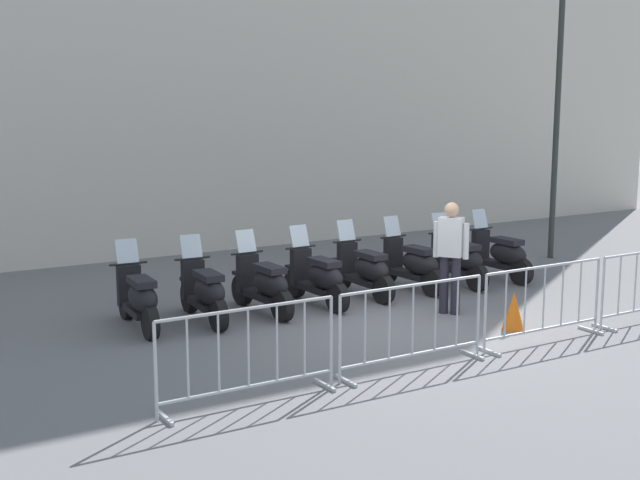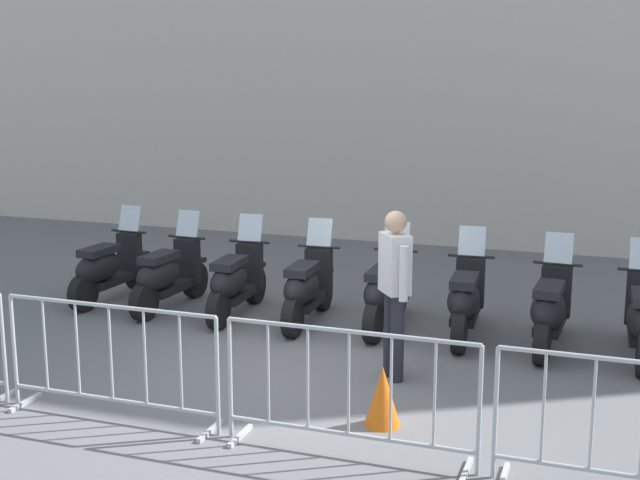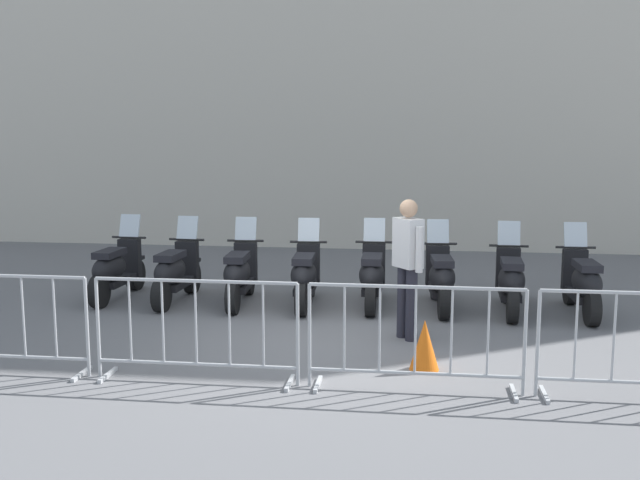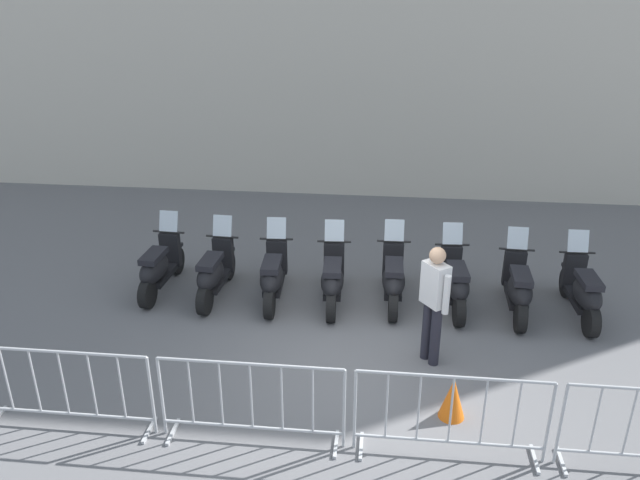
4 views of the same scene
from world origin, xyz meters
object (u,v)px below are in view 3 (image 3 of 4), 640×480
(motorcycle_1, at_px, (175,273))
(motorcycle_2, at_px, (240,275))
(motorcycle_7, at_px, (583,284))
(motorcycle_4, at_px, (372,277))
(motorcycle_5, at_px, (441,279))
(motorcycle_3, at_px, (305,276))
(traffic_cone, at_px, (425,345))
(barrier_segment_2, at_px, (415,339))
(barrier_segment_1, at_px, (196,331))
(motorcycle_0, at_px, (115,270))
(officer_near_row_end, at_px, (408,261))
(motorcycle_6, at_px, (510,282))

(motorcycle_1, distance_m, motorcycle_2, 0.98)
(motorcycle_2, height_order, motorcycle_7, same)
(motorcycle_4, bearing_deg, motorcycle_5, -3.56)
(motorcycle_1, bearing_deg, motorcycle_5, -0.44)
(motorcycle_3, distance_m, motorcycle_7, 3.88)
(motorcycle_3, relative_size, traffic_cone, 3.13)
(motorcycle_3, bearing_deg, barrier_segment_2, -65.88)
(motorcycle_1, bearing_deg, barrier_segment_2, -44.64)
(motorcycle_3, bearing_deg, barrier_segment_1, -102.40)
(motorcycle_0, relative_size, motorcycle_7, 1.00)
(motorcycle_3, xyz_separation_m, motorcycle_5, (1.94, 0.03, 0.00))
(motorcycle_0, distance_m, motorcycle_3, 2.92)
(motorcycle_0, xyz_separation_m, motorcycle_1, (0.97, -0.13, 0.00))
(motorcycle_1, height_order, motorcycle_2, same)
(motorcycle_1, xyz_separation_m, motorcycle_2, (0.98, -0.03, 0.00))
(barrier_segment_2, relative_size, traffic_cone, 3.88)
(motorcycle_0, bearing_deg, officer_near_row_end, -21.21)
(motorcycle_5, height_order, officer_near_row_end, officer_near_row_end)
(motorcycle_2, distance_m, barrier_segment_2, 4.18)
(motorcycle_1, relative_size, motorcycle_4, 1.00)
(motorcycle_1, relative_size, motorcycle_7, 1.00)
(motorcycle_7, relative_size, traffic_cone, 3.13)
(motorcycle_1, height_order, barrier_segment_2, motorcycle_1)
(motorcycle_6, distance_m, traffic_cone, 2.90)
(barrier_segment_1, bearing_deg, motorcycle_4, 63.34)
(motorcycle_1, height_order, traffic_cone, motorcycle_1)
(motorcycle_1, bearing_deg, motorcycle_4, 0.60)
(motorcycle_0, distance_m, motorcycle_1, 0.97)
(barrier_segment_1, bearing_deg, traffic_cone, 14.39)
(motorcycle_5, xyz_separation_m, barrier_segment_1, (-2.66, -3.31, 0.07))
(motorcycle_0, distance_m, traffic_cone, 5.36)
(motorcycle_3, relative_size, motorcycle_7, 1.00)
(motorcycle_0, height_order, motorcycle_6, same)
(motorcycle_0, xyz_separation_m, motorcycle_2, (1.94, -0.16, 0.00))
(motorcycle_0, xyz_separation_m, motorcycle_6, (5.81, -0.27, 0.00))
(motorcycle_0, relative_size, traffic_cone, 3.14)
(motorcycle_0, bearing_deg, motorcycle_4, -1.47)
(motorcycle_3, height_order, motorcycle_5, same)
(motorcycle_0, distance_m, motorcycle_2, 1.95)
(motorcycle_4, bearing_deg, barrier_segment_2, -81.27)
(motorcycle_0, bearing_deg, motorcycle_6, -2.64)
(motorcycle_6, relative_size, traffic_cone, 3.14)
(motorcycle_3, relative_size, barrier_segment_1, 0.81)
(motorcycle_2, bearing_deg, motorcycle_1, 178.38)
(motorcycle_1, relative_size, traffic_cone, 3.14)
(motorcycle_4, relative_size, traffic_cone, 3.13)
(motorcycle_2, xyz_separation_m, officer_near_row_end, (2.41, -1.53, 0.53))
(barrier_segment_1, bearing_deg, officer_near_row_end, 39.36)
(motorcycle_0, xyz_separation_m, motorcycle_7, (6.78, -0.31, 0.00))
(motorcycle_5, height_order, motorcycle_6, same)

